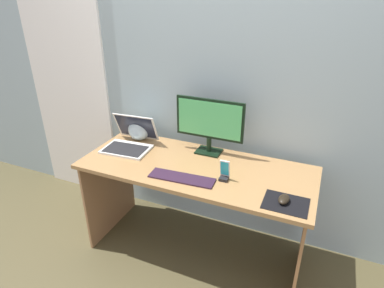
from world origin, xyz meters
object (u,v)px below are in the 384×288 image
Objects in this scene: keyboard_external at (182,178)px; laptop at (130,141)px; monitor at (209,123)px; phone_in_dock at (224,173)px; mouse at (284,199)px; fishbowl at (139,129)px.

laptop is at bearing 151.51° from keyboard_external.
keyboard_external is at bearing -93.92° from monitor.
phone_in_dock is at bearing -11.12° from laptop.
monitor is at bearing 151.26° from mouse.
laptop is 0.82m from phone_in_dock.
laptop is 2.03× the size of fishbowl.
fishbowl is (-0.59, -0.00, -0.15)m from monitor.
keyboard_external is 0.64m from mouse.
monitor is 5.01× the size of mouse.
fishbowl is 1.27m from mouse.
mouse is (0.61, -0.41, -0.21)m from monitor.
monitor is 1.18× the size of keyboard_external.
laptop is 0.16m from fishbowl.
laptop is 0.61m from keyboard_external.
laptop is 2.60× the size of phone_in_dock.
laptop is 0.85× the size of keyboard_external.
monitor reaches higher than keyboard_external.
phone_in_dock is (0.25, 0.10, 0.04)m from keyboard_external.
laptop reaches higher than phone_in_dock.
mouse is at bearing -18.98° from fishbowl.
fishbowl is 1.78× the size of mouse.
fishbowl is at bearing 166.38° from mouse.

